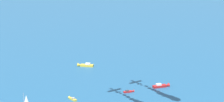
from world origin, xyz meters
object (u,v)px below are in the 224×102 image
object	(u,v)px
motorboat_ahead	(72,99)
motorboat_outer_ring_c	(162,86)
motorboat_outer_ring_a	(129,91)
motorboat_far_stbd	(85,65)

from	to	relation	value
motorboat_ahead	motorboat_outer_ring_c	size ratio (longest dim) A/B	0.62
motorboat_outer_ring_c	motorboat_outer_ring_a	bearing A→B (deg)	-138.65
motorboat_outer_ring_c	motorboat_far_stbd	bearing A→B (deg)	154.56
motorboat_outer_ring_a	motorboat_outer_ring_c	distance (m)	17.38
motorboat_far_stbd	motorboat_outer_ring_a	bearing A→B (deg)	-44.73
motorboat_outer_ring_a	motorboat_outer_ring_c	bearing A→B (deg)	41.35
motorboat_far_stbd	motorboat_outer_ring_a	size ratio (longest dim) A/B	1.91
motorboat_far_stbd	motorboat_ahead	xyz separation A→B (m)	(12.72, -50.28, -0.32)
motorboat_ahead	motorboat_outer_ring_a	xyz separation A→B (m)	(21.64, 16.24, 0.00)
motorboat_outer_ring_a	motorboat_far_stbd	bearing A→B (deg)	135.27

